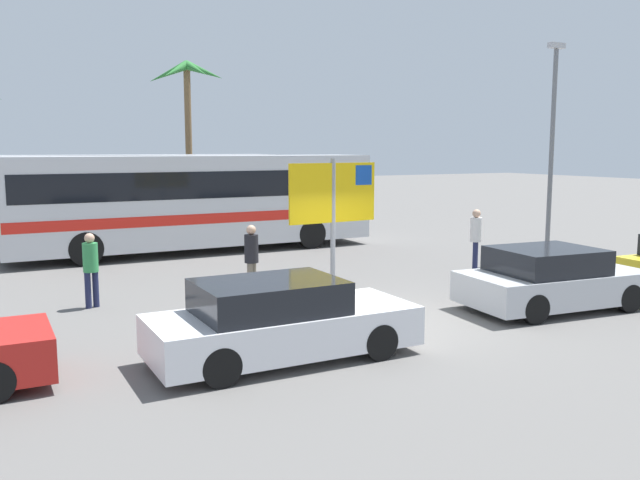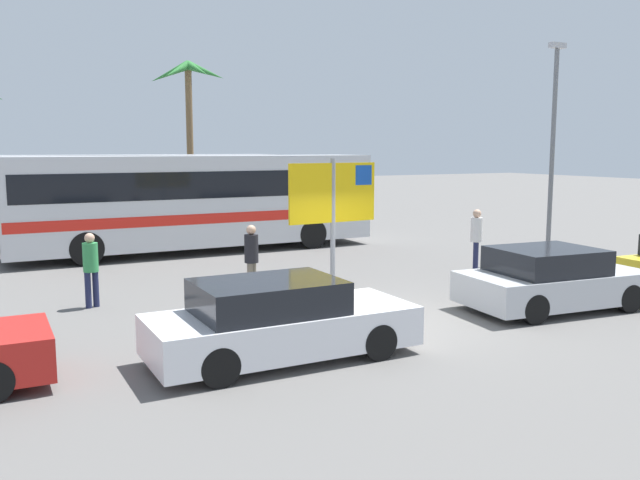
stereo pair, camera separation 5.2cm
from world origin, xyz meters
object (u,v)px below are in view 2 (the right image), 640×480
Objects in this scene: pedestrian_near_sign at (251,255)px; car_white at (279,321)px; bus_front_coach at (197,198)px; car_silver at (552,280)px; pedestrian_crossing_lot at (476,235)px; bus_rear_coach at (120,193)px; pedestrian_by_bus at (91,264)px; ferry_sign at (335,198)px.

car_white is at bearing -58.45° from pedestrian_near_sign.
bus_front_coach is 2.89× the size of car_silver.
pedestrian_crossing_lot is (8.00, 4.54, 0.40)m from car_white.
bus_rear_coach reaches higher than car_silver.
pedestrian_by_bus is at bearing 43.08° from pedestrian_crossing_lot.
pedestrian_crossing_lot is 1.04× the size of pedestrian_near_sign.
pedestrian_near_sign is at bearing 47.28° from pedestrian_crossing_lot.
pedestrian_crossing_lot is (5.25, 1.40, -1.29)m from ferry_sign.
ferry_sign reaches higher than car_white.
pedestrian_crossing_lot is at bearing -51.30° from bus_front_coach.
ferry_sign is 0.77× the size of car_silver.
bus_rear_coach is 2.73× the size of car_white.
pedestrian_by_bus is (-2.63, -10.34, -0.83)m from bus_rear_coach.
pedestrian_crossing_lot is (10.13, -0.58, 0.08)m from pedestrian_by_bus.
bus_front_coach is 7.39m from pedestrian_near_sign.
pedestrian_crossing_lot reaches higher than pedestrian_near_sign.
pedestrian_crossing_lot is (7.50, -10.92, -0.75)m from bus_rear_coach.
car_silver is (4.30, -11.27, -1.15)m from bus_front_coach.
car_white is 2.50× the size of pedestrian_crossing_lot.
ferry_sign is (0.50, -8.57, 0.54)m from bus_front_coach.
bus_rear_coach is 2.89× the size of car_silver.
pedestrian_crossing_lot is at bearing -113.15° from pedestrian_by_bus.
pedestrian_crossing_lot is (1.44, 4.10, 0.40)m from car_silver.
bus_rear_coach is 16.24m from car_silver.
pedestrian_near_sign is at bearing -121.24° from pedestrian_by_bus.
car_silver is at bearing -138.20° from pedestrian_by_bus.
pedestrian_crossing_lot reaches higher than car_silver.
pedestrian_near_sign is (3.42, -0.69, 0.04)m from pedestrian_by_bus.
bus_front_coach is 3.73× the size of ferry_sign.
bus_rear_coach is at bearing 115.11° from bus_front_coach.
pedestrian_near_sign is (-0.97, -7.28, -0.79)m from bus_front_coach.
ferry_sign is 4.96m from car_silver.
pedestrian_near_sign is (1.29, 4.43, 0.36)m from car_white.
bus_front_coach is at bearing -53.53° from pedestrian_by_bus.
ferry_sign reaches higher than car_silver.
pedestrian_by_bus reaches higher than car_silver.
bus_rear_coach is at bearing 117.07° from car_silver.
pedestrian_by_bus is at bearing -104.25° from bus_rear_coach.
bus_rear_coach is 10.71m from pedestrian_by_bus.
pedestrian_crossing_lot is at bearing 48.70° from pedestrian_near_sign.
bus_front_coach is at bearing -4.96° from pedestrian_crossing_lot.
bus_rear_coach reaches higher than pedestrian_crossing_lot.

